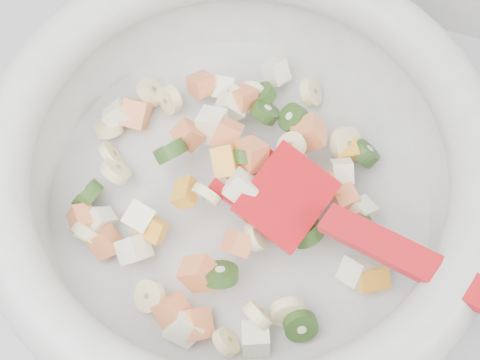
% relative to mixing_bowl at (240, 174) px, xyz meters
% --- Properties ---
extents(mixing_bowl, '(0.47, 0.39, 0.13)m').
position_rel_mixing_bowl_xyz_m(mixing_bowl, '(0.00, 0.00, 0.00)').
color(mixing_bowl, silver).
rests_on(mixing_bowl, counter).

